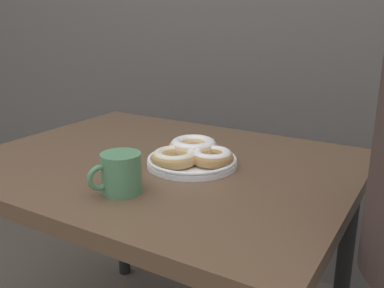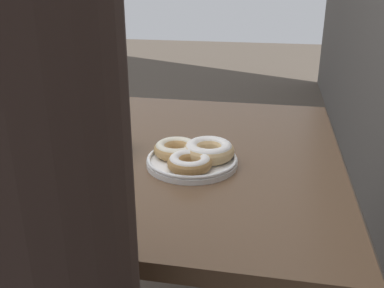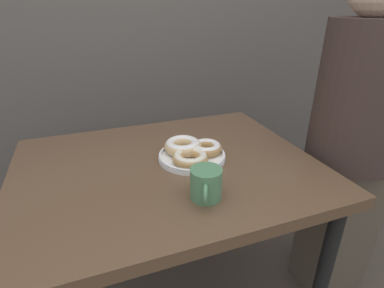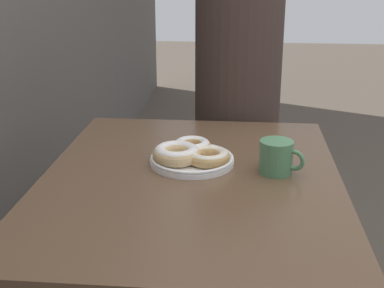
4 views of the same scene
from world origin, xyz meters
The scene contains 3 objects.
dining_table centered at (0.00, 0.37, 0.64)m, with size 1.04×0.81×0.72m.
donut_plate centered at (0.09, 0.38, 0.75)m, with size 0.25×0.27×0.06m.
coffee_mug centered at (0.05, 0.14, 0.77)m, with size 0.09×0.12×0.09m.
Camera 2 is at (1.12, 0.57, 1.19)m, focal length 40.00 mm.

